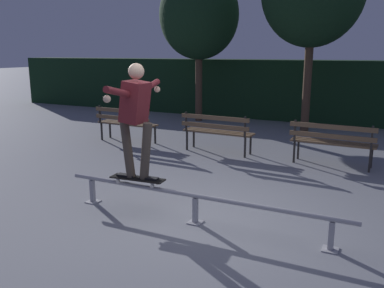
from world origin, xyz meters
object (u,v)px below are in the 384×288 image
(skateboard, at_px, (138,179))
(park_bench_left_center, at_px, (217,129))
(tree_far_left, at_px, (199,15))
(grind_rail, at_px, (195,200))
(park_bench_right_center, at_px, (332,139))
(skateboarder, at_px, (136,112))
(park_bench_leftmost, at_px, (125,121))

(skateboard, distance_m, park_bench_left_center, 3.60)
(tree_far_left, bearing_deg, grind_rail, -64.95)
(park_bench_left_center, bearing_deg, park_bench_right_center, 0.00)
(skateboarder, relative_size, park_bench_left_center, 0.96)
(skateboarder, bearing_deg, park_bench_leftmost, 127.52)
(park_bench_leftmost, xyz_separation_m, tree_far_left, (0.23, 3.71, 2.73))
(skateboarder, xyz_separation_m, tree_far_left, (-2.52, 7.29, 1.86))
(tree_far_left, bearing_deg, skateboard, -70.93)
(grind_rail, distance_m, park_bench_leftmost, 5.11)
(park_bench_right_center, height_order, tree_far_left, tree_far_left)
(grind_rail, height_order, tree_far_left, tree_far_left)
(park_bench_leftmost, relative_size, park_bench_right_center, 1.00)
(skateboard, bearing_deg, park_bench_right_center, 59.75)
(grind_rail, height_order, park_bench_left_center, park_bench_left_center)
(grind_rail, relative_size, park_bench_right_center, 2.47)
(skateboarder, bearing_deg, skateboard, -175.26)
(park_bench_leftmost, relative_size, tree_far_left, 0.35)
(skateboard, bearing_deg, park_bench_left_center, 95.26)
(skateboard, distance_m, park_bench_leftmost, 4.52)
(skateboarder, xyz_separation_m, park_bench_leftmost, (-2.75, 3.58, -0.88))
(skateboard, height_order, park_bench_right_center, park_bench_right_center)
(skateboarder, bearing_deg, grind_rail, -0.02)
(skateboarder, relative_size, tree_far_left, 0.34)
(park_bench_left_center, bearing_deg, grind_rail, -71.24)
(park_bench_leftmost, bearing_deg, skateboarder, -52.48)
(park_bench_left_center, bearing_deg, skateboard, -84.74)
(skateboarder, relative_size, park_bench_leftmost, 0.96)
(park_bench_leftmost, bearing_deg, park_bench_left_center, 0.00)
(skateboard, relative_size, park_bench_right_center, 0.49)
(skateboard, distance_m, skateboarder, 0.94)
(park_bench_left_center, relative_size, tree_far_left, 0.35)
(skateboarder, relative_size, park_bench_right_center, 0.96)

